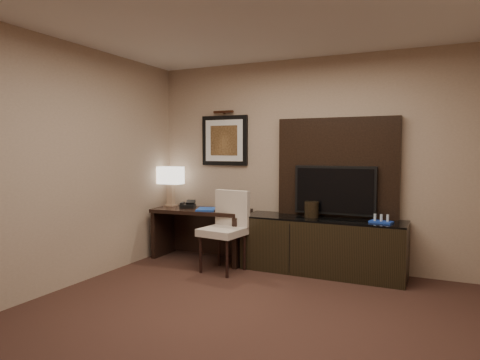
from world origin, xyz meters
The scene contains 16 objects.
floor centered at (0.00, 0.00, -0.01)m, with size 4.50×5.00×0.01m, color #331D17.
wall_back centered at (0.00, 2.50, 1.35)m, with size 4.50×0.01×2.70m, color tan.
wall_left centered at (-2.25, 0.00, 1.35)m, with size 0.01×5.00×2.70m, color tan.
desk centered at (-1.50, 2.15, 0.35)m, with size 1.32×0.56×0.71m, color black.
credenza centered at (0.18, 2.20, 0.34)m, with size 1.98×0.55×0.68m, color black.
tv_wall_panel centered at (0.30, 2.44, 1.27)m, with size 1.50×0.12×1.30m, color black.
tv centered at (0.30, 2.34, 1.02)m, with size 1.00×0.08×0.60m, color black.
artwork centered at (-1.30, 2.48, 1.65)m, with size 0.70×0.04×0.70m, color black.
picture_light centered at (-1.30, 2.44, 2.05)m, with size 0.04×0.04×0.30m, color #3D1F13.
desk_chair centered at (-0.96, 1.74, 0.51)m, with size 0.49×0.57×1.03m, color beige, non-canonical shape.
table_lamp centered at (-2.07, 2.25, 1.02)m, with size 0.38×0.22×0.62m, color tan, non-canonical shape.
desk_phone centered at (-1.72, 2.16, 0.76)m, with size 0.20×0.18×0.10m, color black, non-canonical shape.
blue_folder centered at (-1.38, 2.09, 0.72)m, with size 0.24×0.33×0.02m, color #173C97.
book centered at (-1.41, 2.15, 0.81)m, with size 0.15×0.02×0.21m, color #C2B199.
ice_bucket centered at (0.04, 2.22, 0.78)m, with size 0.18×0.18×0.20m, color black.
minibar_tray centered at (0.88, 2.16, 0.73)m, with size 0.25×0.15×0.09m, color #1A3BAC, non-canonical shape.
Camera 1 is at (1.44, -2.93, 1.51)m, focal length 32.00 mm.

